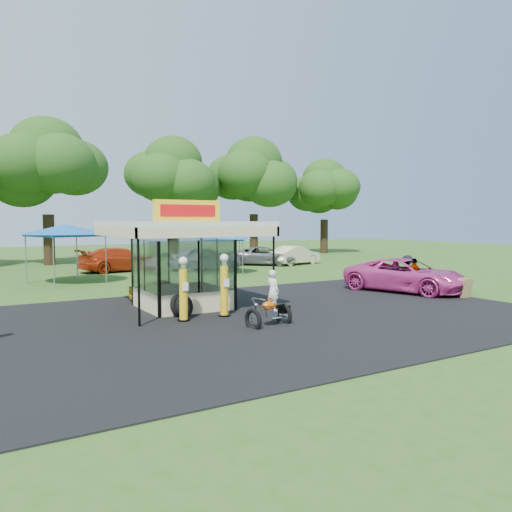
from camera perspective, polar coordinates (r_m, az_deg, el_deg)
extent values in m
plane|color=#2E581B|center=(16.37, 5.09, -7.96)|extent=(120.00, 120.00, 0.00)
cube|color=black|center=(17.99, 1.32, -6.79)|extent=(20.00, 14.00, 0.04)
cube|color=white|center=(19.71, -8.35, -5.85)|extent=(3.00, 3.00, 0.06)
cube|color=white|center=(19.42, -8.45, 3.66)|extent=(5.40, 5.40, 0.18)
cube|color=gold|center=(18.97, -7.88, 5.14)|extent=(2.60, 0.25, 0.80)
cube|color=red|center=(18.85, -7.72, 5.15)|extent=(2.21, 0.02, 0.45)
cylinder|color=black|center=(16.25, -13.26, -2.43)|extent=(0.08, 0.08, 3.20)
cylinder|color=black|center=(18.44, 2.02, -1.57)|extent=(0.08, 0.08, 3.20)
cylinder|color=black|center=(17.09, -8.26, -7.32)|extent=(0.41, 0.41, 0.09)
cylinder|color=gold|center=(16.94, -8.30, -4.37)|extent=(0.28, 0.28, 1.68)
cylinder|color=silver|center=(16.83, -8.33, -1.22)|extent=(0.19, 0.19, 0.19)
sphere|color=white|center=(16.81, -8.33, -0.58)|extent=(0.30, 0.30, 0.30)
cube|color=white|center=(16.75, -8.08, -3.50)|extent=(0.21, 0.02, 0.28)
cylinder|color=black|center=(17.78, -3.64, -6.84)|extent=(0.42, 0.42, 0.10)
cylinder|color=gold|center=(17.63, -3.65, -3.95)|extent=(0.29, 0.29, 1.72)
cylinder|color=silver|center=(17.52, -3.67, -0.87)|extent=(0.19, 0.19, 0.19)
sphere|color=white|center=(17.51, -3.67, -0.24)|extent=(0.30, 0.30, 0.30)
cube|color=white|center=(17.44, -3.40, -3.09)|extent=(0.21, 0.02, 0.29)
torus|color=black|center=(15.73, -0.33, -7.31)|extent=(0.28, 0.76, 0.75)
torus|color=black|center=(16.63, 3.15, -6.71)|extent=(0.28, 0.76, 0.75)
cube|color=silver|center=(16.18, 1.58, -6.49)|extent=(0.53, 0.33, 0.27)
ellipsoid|color=#D1590E|center=(16.13, 1.58, -5.62)|extent=(0.57, 0.32, 0.27)
cube|color=black|center=(16.35, 2.38, -5.68)|extent=(0.52, 0.32, 0.09)
cube|color=black|center=(16.61, 3.22, -6.06)|extent=(0.36, 0.35, 0.25)
cylinder|color=silver|center=(15.76, 0.04, -6.11)|extent=(0.40, 0.12, 0.79)
cylinder|color=silver|center=(15.80, 0.40, -4.94)|extent=(0.14, 0.53, 0.04)
sphere|color=silver|center=(15.73, -0.01, -5.64)|extent=(0.14, 0.14, 0.14)
imported|color=white|center=(16.15, 1.93, -3.95)|extent=(0.40, 0.54, 1.33)
torus|color=black|center=(17.77, -8.20, -5.71)|extent=(0.88, 0.65, 0.83)
torus|color=black|center=(17.87, -8.83, -5.67)|extent=(0.90, 0.73, 0.83)
cube|color=#593819|center=(23.66, 23.04, -3.46)|extent=(0.53, 0.31, 0.89)
cube|color=#593819|center=(23.79, 22.62, -3.41)|extent=(0.53, 0.31, 0.89)
imported|color=gold|center=(21.67, -10.60, -3.78)|extent=(2.82, 1.13, 0.96)
imported|color=#D83A94|center=(24.88, 16.78, -2.14)|extent=(4.23, 6.30, 1.60)
imported|color=black|center=(25.99, 16.89, -1.77)|extent=(1.17, 0.76, 1.71)
imported|color=gray|center=(25.03, 17.64, -2.10)|extent=(0.98, 0.47, 1.63)
imported|color=#B82E0E|center=(34.81, -15.22, -0.40)|extent=(5.83, 3.03, 1.61)
imported|color=#ABACB0|center=(34.88, -5.89, -0.18)|extent=(5.28, 2.69, 1.72)
imported|color=slate|center=(38.58, 0.92, 0.01)|extent=(5.33, 5.18, 1.41)
imported|color=beige|center=(39.03, 4.50, 0.09)|extent=(4.71, 2.57, 1.47)
cylinder|color=gray|center=(30.34, -24.17, -0.34)|extent=(0.06, 0.06, 2.56)
cylinder|color=gray|center=(30.83, -18.62, -0.13)|extent=(0.06, 0.06, 2.56)
cylinder|color=gray|center=(27.36, -23.42, -0.75)|extent=(0.06, 0.06, 2.56)
cylinder|color=gray|center=(27.91, -17.30, -0.51)|extent=(0.06, 0.06, 2.56)
cube|color=blue|center=(29.00, -20.94, 2.23)|extent=(3.20, 3.20, 0.13)
cone|color=blue|center=(29.00, -20.96, 2.88)|extent=(4.61, 4.61, 0.53)
cylinder|color=gray|center=(33.00, -6.81, -0.05)|extent=(0.05, 0.05, 2.14)
cylinder|color=gray|center=(34.09, -3.00, 0.10)|extent=(0.05, 0.05, 2.14)
cylinder|color=gray|center=(30.76, -4.92, -0.33)|extent=(0.05, 0.05, 2.14)
cylinder|color=gray|center=(31.92, -0.91, -0.16)|extent=(0.05, 0.05, 2.14)
cube|color=blue|center=(32.36, -3.92, 1.88)|extent=(2.68, 2.68, 0.11)
cone|color=blue|center=(32.35, -3.92, 2.37)|extent=(3.86, 3.86, 0.45)
cylinder|color=black|center=(41.72, -22.58, 1.73)|extent=(0.84, 0.84, 3.92)
ellipsoid|color=#1D4E16|center=(41.85, -22.77, 8.71)|extent=(9.40, 9.40, 8.06)
cylinder|color=black|center=(46.52, -9.40, 2.18)|extent=(0.98, 0.98, 3.91)
ellipsoid|color=#1D4E16|center=(46.63, -9.47, 8.34)|extent=(9.13, 9.13, 7.83)
cylinder|color=black|center=(49.43, -0.25, 2.44)|extent=(0.82, 0.82, 4.09)
ellipsoid|color=#1D4E16|center=(49.57, -0.26, 8.50)|extent=(9.55, 9.55, 8.19)
cylinder|color=black|center=(53.46, 7.79, 2.24)|extent=(0.80, 0.80, 3.57)
ellipsoid|color=#1D4E16|center=(53.51, 7.83, 7.04)|extent=(8.06, 8.06, 6.91)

